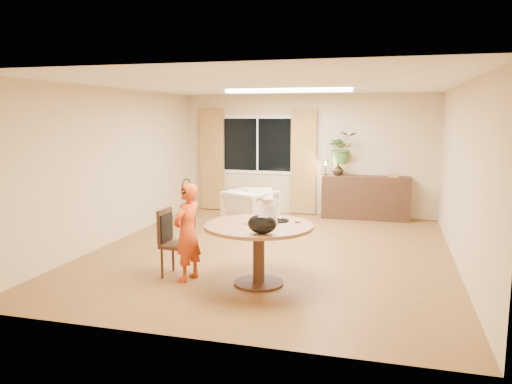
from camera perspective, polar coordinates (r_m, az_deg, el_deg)
floor at (r=7.98m, az=1.76°, el=-6.81°), size 6.50×6.50×0.00m
ceiling at (r=7.70m, az=1.85°, el=12.17°), size 6.50×6.50×0.00m
wall_back at (r=10.91m, az=5.80°, el=4.27°), size 5.50×0.00×5.50m
wall_left at (r=8.79m, az=-15.94°, el=2.93°), size 0.00×6.50×6.50m
wall_right at (r=7.58m, az=22.46°, el=1.73°), size 0.00×6.50×6.50m
window at (r=11.11m, az=0.17°, el=5.43°), size 1.70×0.03×1.30m
curtain_left at (r=11.38m, az=-5.05°, el=3.68°), size 0.55×0.08×2.25m
curtain_right at (r=10.83m, az=5.45°, el=3.43°), size 0.55×0.08×2.25m
ceiling_panel at (r=8.87m, az=3.69°, el=11.47°), size 2.20×0.35×0.05m
dining_table at (r=6.32m, az=0.32°, el=-5.20°), size 1.37×1.37×0.78m
dining_chair at (r=6.77m, az=-8.91°, el=-5.78°), size 0.45×0.41×0.91m
child at (r=6.55m, az=-7.84°, el=-4.57°), size 0.53×0.41×1.28m
laptop at (r=6.27m, az=0.38°, el=-2.59°), size 0.41×0.32×0.25m
tumbler at (r=6.49m, az=1.44°, el=-2.80°), size 0.10×0.10×0.11m
wine_glass at (r=6.39m, az=4.76°, el=-2.55°), size 0.09×0.09×0.22m
pot_lid at (r=6.46m, az=2.75°, el=-3.21°), size 0.27×0.27×0.04m
handbag at (r=5.76m, az=0.69°, el=-3.70°), size 0.36×0.22×0.23m
armchair at (r=9.42m, az=-0.57°, el=-2.01°), size 1.09×1.10×0.76m
throw at (r=9.23m, az=0.53°, el=0.26°), size 0.59×0.65×0.03m
sideboard at (r=10.63m, az=12.42°, el=-0.62°), size 1.79×0.44×0.90m
vase at (r=10.60m, az=9.35°, el=2.56°), size 0.30×0.30×0.25m
bouquet at (r=10.56m, az=9.78°, el=5.00°), size 0.72×0.67×0.66m
book_stack at (r=10.55m, az=15.47°, el=1.89°), size 0.25×0.22×0.09m
desk_lamp at (r=10.58m, az=7.97°, el=2.79°), size 0.16×0.16×0.33m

